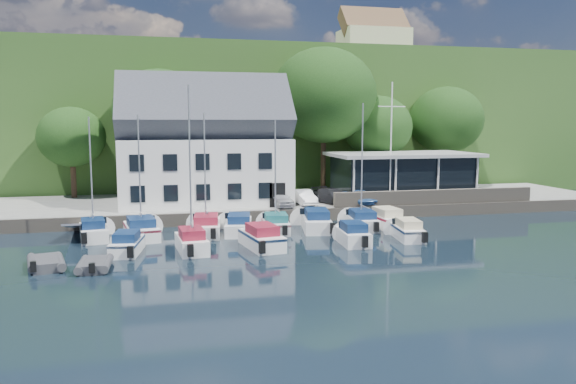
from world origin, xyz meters
name	(u,v)px	position (x,y,z in m)	size (l,w,h in m)	color
ground	(343,253)	(0.00, 0.00, 0.00)	(180.00, 180.00, 0.00)	black
quay	(282,204)	(0.00, 17.50, 0.50)	(60.00, 13.00, 1.00)	#9B9B96
quay_face	(300,215)	(0.00, 11.00, 0.50)	(60.00, 0.30, 1.00)	#6E6558
hillside	(225,121)	(0.00, 62.00, 8.00)	(160.00, 75.00, 16.00)	#2C4F1D
field_patch	(264,76)	(8.00, 70.00, 16.15)	(50.00, 30.00, 0.30)	#5E6A35
farmhouse	(373,42)	(22.00, 52.00, 20.10)	(10.40, 7.00, 8.20)	beige
harbor_building	(205,152)	(-7.00, 16.50, 5.35)	(14.40, 8.20, 8.70)	white
club_pavilion	(402,175)	(11.00, 16.00, 3.05)	(13.20, 7.20, 4.10)	black
seawall	(435,197)	(12.00, 11.40, 1.60)	(18.00, 0.50, 1.20)	#6E6558
gangway	(78,236)	(-16.50, 9.00, 0.00)	(1.20, 6.00, 1.40)	silver
car_silver	(280,199)	(-1.18, 12.89, 1.63)	(1.48, 3.69, 1.26)	silver
car_white	(304,197)	(0.99, 13.57, 1.62)	(1.31, 3.77, 1.24)	white
car_dgrey	(333,196)	(3.55, 13.49, 1.65)	(1.81, 4.45, 1.29)	#2A2B2F
car_blue	(359,196)	(5.71, 12.89, 1.63)	(1.45, 3.68, 1.26)	#325E9A
flagpole	(391,143)	(8.51, 12.95, 6.13)	(2.46, 0.20, 10.27)	white
tree_0	(72,152)	(-18.54, 22.43, 5.15)	(6.07, 6.07, 8.30)	black
tree_1	(160,133)	(-10.68, 22.11, 6.90)	(8.64, 8.64, 11.80)	black
tree_3	(324,120)	(5.02, 21.46, 8.07)	(10.34, 10.34, 14.14)	black
tree_4	(377,143)	(10.74, 21.52, 5.77)	(6.98, 6.98, 9.54)	black
tree_5	(446,137)	(18.89, 22.66, 6.31)	(7.77, 7.77, 10.62)	black
boat_r1_0	(91,174)	(-15.29, 7.53, 4.47)	(1.87, 5.71, 8.94)	white
boat_r1_1	(140,172)	(-12.13, 7.19, 4.58)	(2.21, 6.24, 9.15)	white
boat_r1_2	(205,172)	(-7.71, 7.56, 4.41)	(2.13, 6.63, 8.82)	white
boat_r1_3	(239,223)	(-5.39, 7.54, 0.71)	(1.97, 6.50, 1.42)	white
boat_r1_4	(275,174)	(-2.74, 7.30, 4.23)	(2.00, 5.43, 8.45)	white
boat_r1_5	(316,219)	(0.36, 7.54, 0.78)	(2.07, 7.11, 1.56)	white
boat_r1_6	(362,170)	(3.80, 7.24, 4.35)	(2.08, 6.13, 8.71)	white
boat_r1_7	(386,217)	(5.74, 7.17, 0.77)	(1.92, 5.89, 1.54)	white
boat_r2_0	(127,242)	(-12.86, 2.88, 0.69)	(1.71, 5.19, 1.37)	white
boat_r2_1	(190,178)	(-9.00, 2.44, 4.56)	(1.79, 5.61, 9.11)	white
boat_r2_2	(262,236)	(-4.63, 2.49, 0.77)	(1.97, 6.19, 1.54)	white
boat_r2_3	(352,233)	(1.39, 2.33, 0.74)	(1.77, 5.24, 1.48)	white
boat_r2_4	(407,229)	(5.54, 2.97, 0.70)	(1.65, 5.54, 1.40)	white
dinghy_0	(46,261)	(-16.99, 0.22, 0.38)	(1.96, 3.27, 0.76)	#393A3F
dinghy_1	(95,263)	(-14.37, -0.68, 0.35)	(1.81, 3.01, 0.70)	#393A3F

